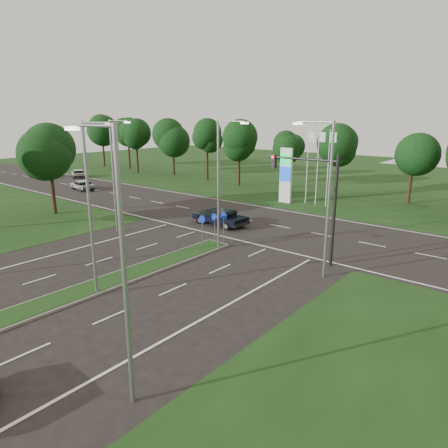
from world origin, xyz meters
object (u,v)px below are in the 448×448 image
Objects in this scene: far_car_c at (40,174)px; far_car_d at (38,167)px; far_car_a at (82,185)px; far_car_b at (78,173)px; navy_sedan at (220,217)px.

far_car_d reaches higher than far_car_c.
far_car_a is at bearing -102.08° from far_car_d.
far_car_a is 24.81m from far_car_d.
far_car_d is at bearing 114.89° from far_car_b.
far_car_a is (-25.25, 2.00, -0.11)m from navy_sedan.
navy_sedan reaches higher than far_car_c.
far_car_a is 0.97× the size of far_car_b.
far_car_c is (-15.29, 1.95, -0.01)m from far_car_a.
far_car_d is (-13.20, 0.01, 0.06)m from far_car_b.
far_car_c is at bearing -112.45° from far_car_d.
far_car_a reaches higher than far_car_b.
far_car_b is at bearing 69.74° from far_car_a.
navy_sedan is 1.19× the size of far_car_a.
far_car_c is (-40.54, 3.95, -0.12)m from navy_sedan.
far_car_a is at bearing -93.48° from far_car_b.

